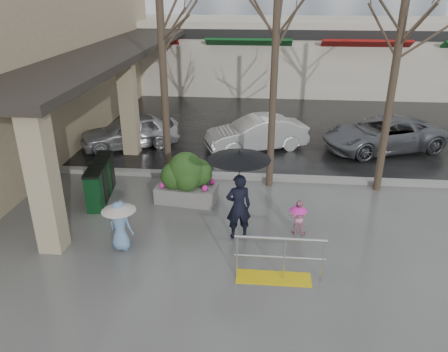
% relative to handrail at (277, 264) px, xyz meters
% --- Properties ---
extents(ground, '(120.00, 120.00, 0.00)m').
position_rel_handrail_xyz_m(ground, '(-1.36, 1.20, -0.38)').
color(ground, '#51514F').
rests_on(ground, ground).
extents(street_asphalt, '(120.00, 36.00, 0.01)m').
position_rel_handrail_xyz_m(street_asphalt, '(-1.36, 23.20, -0.37)').
color(street_asphalt, black).
rests_on(street_asphalt, ground).
extents(curb, '(120.00, 0.30, 0.15)m').
position_rel_handrail_xyz_m(curb, '(-1.36, 5.20, -0.30)').
color(curb, gray).
rests_on(curb, ground).
extents(near_building, '(6.00, 18.00, 8.00)m').
position_rel_handrail_xyz_m(near_building, '(-10.36, 9.20, 3.62)').
color(near_building, tan).
rests_on(near_building, ground).
extents(canopy_slab, '(2.80, 18.00, 0.25)m').
position_rel_handrail_xyz_m(canopy_slab, '(-6.16, 9.20, 3.25)').
color(canopy_slab, '#2D2823').
rests_on(canopy_slab, pillar_front).
extents(pillar_front, '(0.55, 0.55, 3.50)m').
position_rel_handrail_xyz_m(pillar_front, '(-5.26, 0.70, 1.37)').
color(pillar_front, tan).
rests_on(pillar_front, ground).
extents(pillar_back, '(0.55, 0.55, 3.50)m').
position_rel_handrail_xyz_m(pillar_back, '(-5.26, 7.20, 1.37)').
color(pillar_back, tan).
rests_on(pillar_back, ground).
extents(storefront_row, '(34.00, 6.74, 4.00)m').
position_rel_handrail_xyz_m(storefront_row, '(0.64, 19.17, 1.64)').
color(storefront_row, beige).
rests_on(storefront_row, ground).
extents(handrail, '(1.90, 0.50, 1.03)m').
position_rel_handrail_xyz_m(handrail, '(0.00, 0.00, 0.00)').
color(handrail, yellow).
rests_on(handrail, ground).
extents(tree_west, '(3.20, 3.20, 6.80)m').
position_rel_handrail_xyz_m(tree_west, '(-3.36, 4.80, 4.71)').
color(tree_west, '#382B21').
rests_on(tree_west, ground).
extents(tree_midwest, '(3.20, 3.20, 7.00)m').
position_rel_handrail_xyz_m(tree_midwest, '(-0.16, 4.80, 4.86)').
color(tree_midwest, '#382B21').
rests_on(tree_midwest, ground).
extents(tree_mideast, '(3.20, 3.20, 6.50)m').
position_rel_handrail_xyz_m(tree_mideast, '(3.14, 4.80, 4.48)').
color(tree_mideast, '#382B21').
rests_on(tree_mideast, ground).
extents(woman, '(1.48, 1.48, 2.31)m').
position_rel_handrail_xyz_m(woman, '(-0.93, 1.62, 1.11)').
color(woman, black).
rests_on(woman, ground).
extents(child_pink, '(0.50, 0.46, 0.91)m').
position_rel_handrail_xyz_m(child_pink, '(0.54, 1.95, 0.14)').
color(child_pink, pink).
rests_on(child_pink, ground).
extents(child_blue, '(0.80, 0.80, 1.24)m').
position_rel_handrail_xyz_m(child_blue, '(-3.65, 0.84, 0.38)').
color(child_blue, '#6A91BC').
rests_on(child_blue, ground).
extents(planter, '(1.81, 1.08, 1.50)m').
position_rel_handrail_xyz_m(planter, '(-2.54, 3.46, 0.34)').
color(planter, slate).
rests_on(planter, ground).
extents(news_boxes, '(0.72, 2.05, 1.12)m').
position_rel_handrail_xyz_m(news_boxes, '(-5.07, 3.40, 0.19)').
color(news_boxes, '#0D3B1A').
rests_on(news_boxes, ground).
extents(car_a, '(3.98, 2.91, 1.26)m').
position_rel_handrail_xyz_m(car_a, '(-5.52, 7.84, 0.25)').
color(car_a, '#ACACB0').
rests_on(car_a, ground).
extents(car_b, '(4.05, 2.66, 1.26)m').
position_rel_handrail_xyz_m(car_b, '(-0.67, 8.05, 0.25)').
color(car_b, silver).
rests_on(car_b, ground).
extents(car_c, '(4.97, 3.49, 1.26)m').
position_rel_handrail_xyz_m(car_c, '(4.09, 8.41, 0.25)').
color(car_c, slate).
rests_on(car_c, ground).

